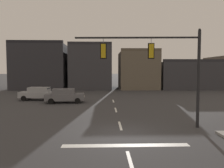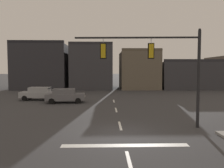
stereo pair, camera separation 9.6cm
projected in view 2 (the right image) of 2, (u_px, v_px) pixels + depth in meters
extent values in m
plane|color=#353538|center=(122.00, 134.00, 13.24)|extent=(400.00, 400.00, 0.00)
cube|color=silver|center=(125.00, 145.00, 11.24)|extent=(6.40, 0.50, 0.01)
cube|color=silver|center=(129.00, 162.00, 9.25)|extent=(0.16, 2.40, 0.01)
cube|color=silver|center=(120.00, 126.00, 15.23)|extent=(0.16, 2.40, 0.01)
cube|color=silver|center=(116.00, 110.00, 21.22)|extent=(0.16, 2.40, 0.01)
cube|color=silver|center=(114.00, 101.00, 27.21)|extent=(0.16, 2.40, 0.01)
cylinder|color=black|center=(198.00, 80.00, 14.55)|extent=(0.20, 0.20, 6.30)
cylinder|color=black|center=(137.00, 38.00, 14.49)|extent=(8.04, 0.55, 0.12)
sphere|color=black|center=(200.00, 30.00, 14.35)|extent=(0.18, 0.18, 0.18)
cylinder|color=#56565B|center=(151.00, 41.00, 14.48)|extent=(0.03, 0.03, 0.35)
cube|color=gold|center=(151.00, 51.00, 14.52)|extent=(0.31, 0.26, 0.90)
sphere|color=green|center=(151.00, 47.00, 14.63)|extent=(0.20, 0.20, 0.20)
sphere|color=#2D2314|center=(151.00, 51.00, 14.65)|extent=(0.20, 0.20, 0.20)
sphere|color=black|center=(151.00, 55.00, 14.67)|extent=(0.20, 0.20, 0.20)
cube|color=black|center=(151.00, 51.00, 14.50)|extent=(0.42, 0.05, 1.02)
cylinder|color=#56565B|center=(103.00, 41.00, 14.56)|extent=(0.03, 0.03, 0.35)
cube|color=gold|center=(103.00, 51.00, 14.60)|extent=(0.31, 0.26, 0.90)
sphere|color=green|center=(103.00, 47.00, 14.71)|extent=(0.20, 0.20, 0.20)
sphere|color=#2D2314|center=(103.00, 51.00, 14.73)|extent=(0.20, 0.20, 0.20)
sphere|color=black|center=(103.00, 56.00, 14.75)|extent=(0.20, 0.20, 0.20)
cube|color=black|center=(103.00, 51.00, 14.58)|extent=(0.42, 0.05, 1.02)
cube|color=slate|center=(65.00, 97.00, 25.84)|extent=(4.56, 2.23, 0.70)
cube|color=slate|center=(64.00, 91.00, 25.78)|extent=(2.61, 1.84, 0.56)
cube|color=#2D3842|center=(71.00, 91.00, 25.88)|extent=(0.40, 1.54, 0.47)
cube|color=#2D3842|center=(54.00, 92.00, 25.63)|extent=(0.37, 1.53, 0.46)
cylinder|color=black|center=(78.00, 99.00, 26.89)|extent=(0.66, 0.28, 0.64)
cylinder|color=black|center=(78.00, 101.00, 25.20)|extent=(0.66, 0.28, 0.64)
cylinder|color=black|center=(54.00, 99.00, 26.52)|extent=(0.66, 0.28, 0.64)
cylinder|color=black|center=(52.00, 101.00, 24.83)|extent=(0.66, 0.28, 0.64)
sphere|color=silver|center=(85.00, 95.00, 26.68)|extent=(0.16, 0.16, 0.16)
sphere|color=silver|center=(85.00, 97.00, 25.54)|extent=(0.16, 0.16, 0.16)
cube|color=maroon|center=(46.00, 96.00, 25.55)|extent=(0.18, 1.37, 0.12)
cube|color=#9EA0A5|center=(39.00, 94.00, 28.16)|extent=(4.47, 1.97, 0.70)
cube|color=#9EA0A5|center=(40.00, 89.00, 28.12)|extent=(2.52, 1.69, 0.56)
cube|color=#2D3842|center=(34.00, 90.00, 28.13)|extent=(0.31, 1.53, 0.47)
cube|color=#2D3842|center=(49.00, 90.00, 28.11)|extent=(0.28, 1.53, 0.46)
cylinder|color=black|center=(25.00, 98.00, 27.36)|extent=(0.65, 0.24, 0.64)
cylinder|color=black|center=(30.00, 97.00, 29.05)|extent=(0.65, 0.24, 0.64)
cylinder|color=black|center=(48.00, 98.00, 27.32)|extent=(0.65, 0.24, 0.64)
cylinder|color=black|center=(52.00, 97.00, 29.02)|extent=(0.65, 0.24, 0.64)
sphere|color=silver|center=(19.00, 95.00, 27.61)|extent=(0.16, 0.16, 0.16)
sphere|color=silver|center=(23.00, 94.00, 28.76)|extent=(0.16, 0.16, 0.16)
cube|color=maroon|center=(56.00, 94.00, 28.13)|extent=(0.09, 1.37, 0.12)
cube|color=#2D2D33|center=(44.00, 67.00, 45.33)|extent=(10.08, 9.79, 8.61)
cube|color=black|center=(36.00, 42.00, 40.46)|extent=(10.08, 0.60, 0.50)
cube|color=#38383D|center=(92.00, 68.00, 46.05)|extent=(8.02, 10.69, 8.37)
cube|color=#2B2B30|center=(91.00, 43.00, 40.74)|extent=(8.02, 0.60, 0.50)
cube|color=#665B4C|center=(139.00, 71.00, 45.36)|extent=(7.42, 8.72, 7.22)
cube|color=brown|center=(142.00, 50.00, 41.07)|extent=(7.42, 0.60, 0.50)
cube|color=#38383D|center=(188.00, 75.00, 46.03)|extent=(12.35, 9.37, 5.25)
cube|color=#2B2B30|center=(197.00, 61.00, 41.47)|extent=(12.35, 0.60, 0.50)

